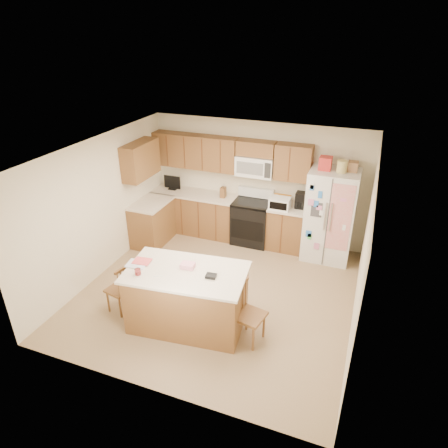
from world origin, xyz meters
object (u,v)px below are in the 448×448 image
at_px(refrigerator, 330,215).
at_px(windsor_chair_right, 249,315).
at_px(windsor_chair_left, 121,289).
at_px(windsor_chair_back, 203,280).
at_px(stove, 252,221).
at_px(island, 187,298).

relative_size(refrigerator, windsor_chair_right, 2.15).
height_order(windsor_chair_left, windsor_chair_back, windsor_chair_back).
relative_size(windsor_chair_left, windsor_chair_right, 0.91).
bearing_deg(windsor_chair_left, stove, 66.72).
distance_m(island, windsor_chair_right, 0.98).
bearing_deg(windsor_chair_right, windsor_chair_left, -177.88).
xyz_separation_m(windsor_chair_left, windsor_chair_back, (1.13, 0.70, 0.00)).
relative_size(stove, windsor_chair_right, 1.19).
height_order(stove, windsor_chair_right, stove).
height_order(island, windsor_chair_back, island).
xyz_separation_m(refrigerator, windsor_chair_left, (-2.84, -2.89, -0.51)).
height_order(refrigerator, windsor_chair_right, refrigerator).
distance_m(island, windsor_chair_left, 1.14).
distance_m(refrigerator, windsor_chair_right, 2.94).
relative_size(refrigerator, island, 1.09).
bearing_deg(island, windsor_chair_right, -0.24).
distance_m(stove, windsor_chair_left, 3.21).
xyz_separation_m(stove, refrigerator, (1.57, -0.06, 0.45)).
relative_size(windsor_chair_back, windsor_chair_right, 0.92).
distance_m(stove, windsor_chair_back, 2.26).
bearing_deg(island, refrigerator, 58.77).
height_order(windsor_chair_left, windsor_chair_right, windsor_chair_right).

